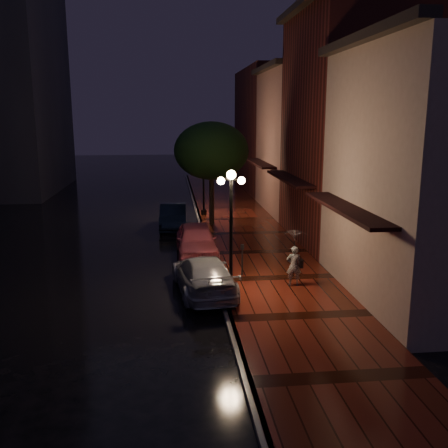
# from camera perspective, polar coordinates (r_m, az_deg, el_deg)

# --- Properties ---
(ground) EXTENTS (120.00, 120.00, 0.00)m
(ground) POSITION_cam_1_polar(r_m,az_deg,el_deg) (22.73, -1.63, -3.71)
(ground) COLOR black
(ground) RESTS_ON ground
(sidewalk) EXTENTS (4.50, 60.00, 0.15)m
(sidewalk) POSITION_cam_1_polar(r_m,az_deg,el_deg) (22.99, 3.98, -3.35)
(sidewalk) COLOR #41160B
(sidewalk) RESTS_ON ground
(curb) EXTENTS (0.25, 60.00, 0.15)m
(curb) POSITION_cam_1_polar(r_m,az_deg,el_deg) (22.71, -1.63, -3.53)
(curb) COLOR #595451
(curb) RESTS_ON ground
(storefront_near) EXTENTS (5.00, 8.00, 8.50)m
(storefront_near) POSITION_cam_1_polar(r_m,az_deg,el_deg) (18.14, 22.67, 4.96)
(storefront_near) COLOR gray
(storefront_near) RESTS_ON ground
(storefront_mid) EXTENTS (5.00, 8.00, 11.00)m
(storefront_mid) POSITION_cam_1_polar(r_m,az_deg,el_deg) (25.34, 14.16, 10.21)
(storefront_mid) COLOR #511914
(storefront_mid) RESTS_ON ground
(storefront_far) EXTENTS (5.00, 8.00, 9.00)m
(storefront_far) POSITION_cam_1_polar(r_m,az_deg,el_deg) (33.00, 9.24, 9.10)
(storefront_far) COLOR #8C5951
(storefront_far) RESTS_ON ground
(storefront_extra) EXTENTS (5.00, 12.00, 10.00)m
(storefront_extra) POSITION_cam_1_polar(r_m,az_deg,el_deg) (42.69, 5.67, 10.57)
(storefront_extra) COLOR #511914
(storefront_extra) RESTS_ON ground
(streetlamp_near) EXTENTS (0.96, 0.36, 4.31)m
(streetlamp_near) POSITION_cam_1_polar(r_m,az_deg,el_deg) (17.30, 0.82, 0.05)
(streetlamp_near) COLOR black
(streetlamp_near) RESTS_ON sidewalk
(streetlamp_far) EXTENTS (0.96, 0.36, 4.31)m
(streetlamp_far) POSITION_cam_1_polar(r_m,az_deg,el_deg) (31.06, -2.36, 5.53)
(streetlamp_far) COLOR black
(streetlamp_far) RESTS_ON sidewalk
(street_tree) EXTENTS (4.16, 4.16, 5.80)m
(street_tree) POSITION_cam_1_polar(r_m,az_deg,el_deg) (27.94, -1.43, 8.16)
(street_tree) COLOR black
(street_tree) RESTS_ON sidewalk
(pink_car) EXTENTS (1.83, 4.41, 1.49)m
(pink_car) POSITION_cam_1_polar(r_m,az_deg,el_deg) (22.59, -3.18, -1.86)
(pink_car) COLOR #C85260
(pink_car) RESTS_ON ground
(navy_car) EXTENTS (1.55, 4.19, 1.37)m
(navy_car) POSITION_cam_1_polar(r_m,az_deg,el_deg) (28.27, -5.84, 0.86)
(navy_car) COLOR black
(navy_car) RESTS_ON ground
(silver_car) EXTENTS (2.39, 4.82, 1.35)m
(silver_car) POSITION_cam_1_polar(r_m,az_deg,el_deg) (18.00, -2.33, -5.84)
(silver_car) COLOR #98989F
(silver_car) RESTS_ON ground
(woman_with_umbrella) EXTENTS (0.87, 0.89, 2.10)m
(woman_with_umbrella) POSITION_cam_1_polar(r_m,az_deg,el_deg) (18.29, 8.05, -2.83)
(woman_with_umbrella) COLOR silver
(woman_with_umbrella) RESTS_ON sidewalk
(parking_meter) EXTENTS (0.13, 0.11, 1.24)m
(parking_meter) POSITION_cam_1_polar(r_m,az_deg,el_deg) (19.43, 2.09, -3.74)
(parking_meter) COLOR black
(parking_meter) RESTS_ON sidewalk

